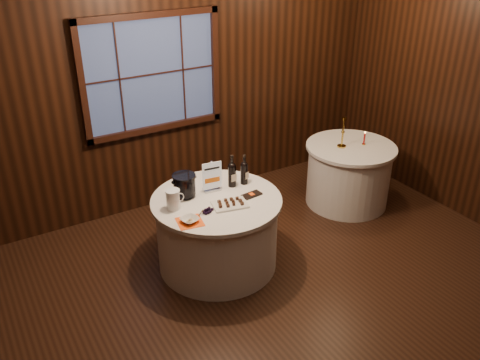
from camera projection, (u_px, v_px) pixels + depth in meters
ground at (272, 321)px, 4.52m from camera, size 6.00×6.00×0.00m
back_wall at (152, 83)px, 5.70m from camera, size 6.00×0.10×3.00m
main_table at (217, 232)px, 5.10m from camera, size 1.28×1.28×0.77m
side_table at (348, 174)px, 6.24m from camera, size 1.08×1.08×0.77m
sign_stand at (212, 181)px, 5.02m from camera, size 0.20×0.11×0.32m
port_bottle_left at (232, 173)px, 5.09m from camera, size 0.08×0.08×0.34m
port_bottle_right at (244, 171)px, 5.14m from camera, size 0.08×0.09×0.32m
ice_bucket at (184, 185)px, 4.91m from camera, size 0.23×0.23×0.23m
chocolate_plate at (230, 204)px, 4.80m from camera, size 0.36×0.28×0.05m
chocolate_box at (252, 195)px, 4.98m from camera, size 0.21×0.12×0.02m
grape_bunch at (208, 211)px, 4.68m from camera, size 0.19×0.09×0.04m
glass_pitcher at (173, 199)px, 4.71m from camera, size 0.18×0.14×0.20m
orange_napkin at (190, 222)px, 4.54m from camera, size 0.26×0.26×0.00m
cracker_bowl at (190, 220)px, 4.53m from camera, size 0.19×0.19×0.04m
brass_candlestick at (342, 136)px, 5.97m from camera, size 0.10×0.10×0.37m
red_candle at (364, 139)px, 6.06m from camera, size 0.05×0.05×0.17m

